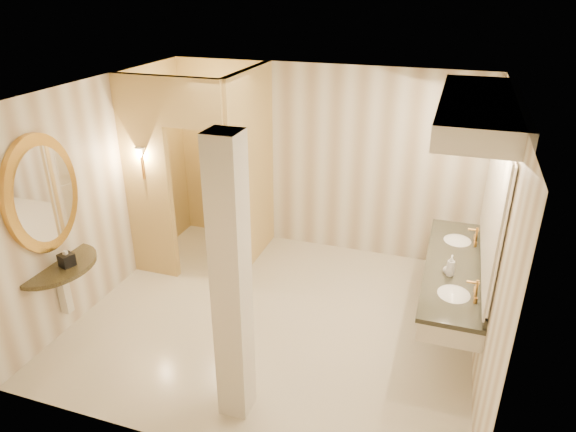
% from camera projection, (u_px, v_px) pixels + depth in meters
% --- Properties ---
extents(floor, '(4.50, 4.50, 0.00)m').
position_uv_depth(floor, '(276.00, 318.00, 6.18)').
color(floor, beige).
rests_on(floor, ground).
extents(ceiling, '(4.50, 4.50, 0.00)m').
position_uv_depth(ceiling, '(274.00, 92.00, 5.05)').
color(ceiling, white).
rests_on(ceiling, wall_back).
extents(wall_back, '(4.50, 0.02, 2.70)m').
position_uv_depth(wall_back, '(322.00, 161.00, 7.34)').
color(wall_back, silver).
rests_on(wall_back, floor).
extents(wall_front, '(4.50, 0.02, 2.70)m').
position_uv_depth(wall_front, '(187.00, 321.00, 3.89)').
color(wall_front, silver).
rests_on(wall_front, floor).
extents(wall_left, '(0.02, 4.00, 2.70)m').
position_uv_depth(wall_left, '(102.00, 192.00, 6.26)').
color(wall_left, silver).
rests_on(wall_left, floor).
extents(wall_right, '(0.02, 4.00, 2.70)m').
position_uv_depth(wall_right, '(493.00, 247.00, 4.97)').
color(wall_right, silver).
rests_on(wall_right, floor).
extents(toilet_closet, '(1.50, 1.55, 2.70)m').
position_uv_depth(toilet_closet, '(220.00, 173.00, 6.76)').
color(toilet_closet, '#F1CC7E').
rests_on(toilet_closet, floor).
extents(wall_sconce, '(0.14, 0.14, 0.42)m').
position_uv_depth(wall_sconce, '(141.00, 154.00, 6.38)').
color(wall_sconce, '#C88C40').
rests_on(wall_sconce, toilet_closet).
extents(vanity, '(0.75, 2.43, 2.09)m').
position_uv_depth(vanity, '(469.00, 202.00, 5.28)').
color(vanity, silver).
rests_on(vanity, floor).
extents(console_shelf, '(0.98, 0.98, 1.94)m').
position_uv_depth(console_shelf, '(48.00, 225.00, 5.43)').
color(console_shelf, black).
rests_on(console_shelf, floor).
extents(pillar, '(0.27, 0.27, 2.70)m').
position_uv_depth(pillar, '(231.00, 286.00, 4.34)').
color(pillar, silver).
rests_on(pillar, floor).
extents(tissue_box, '(0.18, 0.18, 0.14)m').
position_uv_depth(tissue_box, '(67.00, 260.00, 5.56)').
color(tissue_box, black).
rests_on(tissue_box, console_shelf).
extents(toilet, '(0.54, 0.80, 0.76)m').
position_uv_depth(toilet, '(230.00, 218.00, 7.87)').
color(toilet, white).
rests_on(toilet, floor).
extents(soap_bottle_a, '(0.07, 0.08, 0.14)m').
position_uv_depth(soap_bottle_a, '(451.00, 265.00, 5.46)').
color(soap_bottle_a, beige).
rests_on(soap_bottle_a, vanity).
extents(soap_bottle_b, '(0.11, 0.11, 0.12)m').
position_uv_depth(soap_bottle_b, '(447.00, 268.00, 5.41)').
color(soap_bottle_b, silver).
rests_on(soap_bottle_b, vanity).
extents(soap_bottle_c, '(0.10, 0.10, 0.24)m').
position_uv_depth(soap_bottle_c, '(451.00, 266.00, 5.35)').
color(soap_bottle_c, '#C6B28C').
rests_on(soap_bottle_c, vanity).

